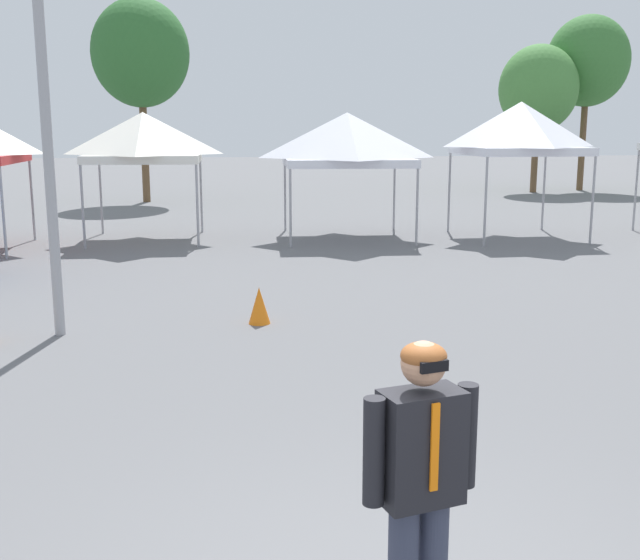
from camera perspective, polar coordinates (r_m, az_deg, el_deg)
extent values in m
cylinder|color=#9E9EA3|center=(17.98, -22.41, 4.92)|extent=(0.06, 0.06, 2.20)
cylinder|color=#9E9EA3|center=(20.77, -20.54, 5.80)|extent=(0.06, 0.06, 2.20)
cylinder|color=#9E9EA3|center=(18.85, -17.17, 5.46)|extent=(0.06, 0.06, 2.16)
cylinder|color=#9E9EA3|center=(18.56, -9.07, 5.73)|extent=(0.06, 0.06, 2.16)
cylinder|color=#9E9EA3|center=(21.45, -15.91, 6.18)|extent=(0.06, 0.06, 2.16)
cylinder|color=#9E9EA3|center=(21.19, -8.79, 6.42)|extent=(0.06, 0.06, 2.16)
pyramid|color=white|center=(19.89, -12.94, 10.54)|extent=(2.79, 2.79, 1.02)
cube|color=white|center=(19.91, -12.86, 8.78)|extent=(2.77, 2.77, 0.20)
cylinder|color=#9E9EA3|center=(18.24, -2.21, 5.61)|extent=(0.06, 0.06, 2.05)
cylinder|color=#9E9EA3|center=(18.63, 7.20, 5.65)|extent=(0.06, 0.06, 2.05)
cylinder|color=#9E9EA3|center=(21.26, -2.60, 6.41)|extent=(0.06, 0.06, 2.05)
cylinder|color=#9E9EA3|center=(21.60, 5.52, 6.45)|extent=(0.06, 0.06, 2.05)
pyramid|color=white|center=(19.79, 2.01, 10.66)|extent=(3.30, 3.30, 1.12)
cube|color=white|center=(19.81, 2.00, 8.75)|extent=(3.27, 3.27, 0.20)
cylinder|color=#9E9EA3|center=(18.76, 12.16, 5.94)|extent=(0.06, 0.06, 2.33)
cylinder|color=#9E9EA3|center=(19.89, 19.54, 5.84)|extent=(0.06, 0.06, 2.33)
cylinder|color=#9E9EA3|center=(21.31, 9.55, 6.65)|extent=(0.06, 0.06, 2.33)
cylinder|color=#9E9EA3|center=(22.32, 16.24, 6.56)|extent=(0.06, 0.06, 2.33)
pyramid|color=white|center=(20.46, 14.62, 11.09)|extent=(2.95, 2.95, 1.12)
cube|color=white|center=(20.47, 14.52, 9.25)|extent=(2.92, 2.92, 0.20)
cylinder|color=#9E9EA3|center=(22.99, 22.35, 6.38)|extent=(0.06, 0.06, 2.40)
cube|color=black|center=(4.06, 7.49, -12.15)|extent=(0.47, 0.34, 0.60)
cylinder|color=black|center=(3.93, 4.00, -12.55)|extent=(0.11, 0.11, 0.56)
cylinder|color=black|center=(4.18, 10.77, -11.23)|extent=(0.11, 0.11, 0.56)
sphere|color=tan|center=(3.90, 7.66, -6.14)|extent=(0.23, 0.23, 0.23)
ellipsoid|color=brown|center=(3.89, 7.68, -5.58)|extent=(0.23, 0.23, 0.14)
cube|color=black|center=(3.81, 8.46, -6.36)|extent=(0.15, 0.06, 0.06)
cube|color=orange|center=(3.94, 8.49, -12.16)|extent=(0.05, 0.02, 0.46)
cylinder|color=brown|center=(30.23, -12.85, 9.49)|extent=(0.28, 0.28, 4.06)
ellipsoid|color=#2D662D|center=(30.34, -13.14, 16.05)|extent=(3.59, 3.59, 3.95)
cylinder|color=brown|center=(36.97, 18.84, 9.58)|extent=(0.28, 0.28, 4.23)
ellipsoid|color=#387233|center=(37.07, 19.20, 15.06)|extent=(3.58, 3.58, 3.94)
cylinder|color=brown|center=(35.23, 15.60, 8.78)|extent=(0.28, 0.28, 3.09)
ellipsoid|color=#47843D|center=(35.25, 15.86, 13.47)|extent=(3.36, 3.36, 3.69)
cone|color=orange|center=(11.25, -4.52, -1.89)|extent=(0.32, 0.32, 0.54)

